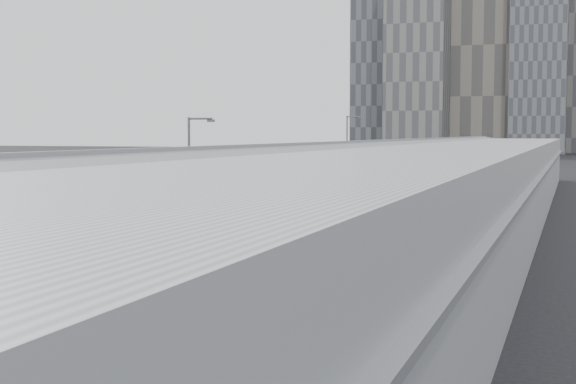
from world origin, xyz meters
The scene contains 19 objects.
sidewalk centered at (9.00, 55.00, 0.06)m, with size 10.00×170.00×0.12m, color gray.
lane_line centered at (-1.50, 55.00, 0.01)m, with size 0.12×160.00×0.02m, color gold.
depot centered at (12.99, 55.00, 3.51)m, with size 12.45×160.40×7.20m.
skyline centered at (-2.90, 324.16, 50.85)m, with size 145.00×64.00×120.00m.
bus_2 centered at (2.03, 34.98, 1.72)m, with size 3.64×14.11×4.08m.
bus_3 centered at (2.73, 49.19, 1.55)m, with size 2.81×12.56×3.67m.
bus_4 centered at (2.01, 60.61, 1.70)m, with size 3.82×13.92×4.02m.
bus_5 centered at (2.74, 77.62, 1.70)m, with size 3.05×13.80×4.02m.
bus_6 centered at (1.79, 88.57, 1.49)m, with size 3.47×12.22×3.53m.
bus_7 centered at (2.26, 105.39, 1.51)m, with size 3.13×12.37×3.58m.
bus_8 centered at (1.81, 116.04, 1.68)m, with size 3.25×13.67×3.97m.
bus_9 centered at (2.76, 132.32, 1.59)m, with size 3.53×13.05×3.77m.
tree_1 centered at (6.26, 34.01, 2.78)m, with size 1.07×1.07×3.41m.
tree_2 centered at (6.23, 53.10, 3.69)m, with size 1.14×1.14×4.41m.
tree_3 centered at (5.66, 80.94, 3.99)m, with size 2.27×2.27×5.15m.
street_lamp_near centered at (-4.04, 47.84, 5.10)m, with size 2.04×0.22×8.81m.
street_lamp_far centered at (-4.21, 89.81, 5.58)m, with size 2.04×0.22×9.75m.
shipping_container centered at (-5.42, 108.56, 1.24)m, with size 2.55×5.36×2.47m, color #123D16.
suv centered at (-4.32, 125.93, 0.87)m, with size 2.88×6.24×1.73m, color black.
Camera 1 is at (21.26, -2.77, 7.72)m, focal length 50.00 mm.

